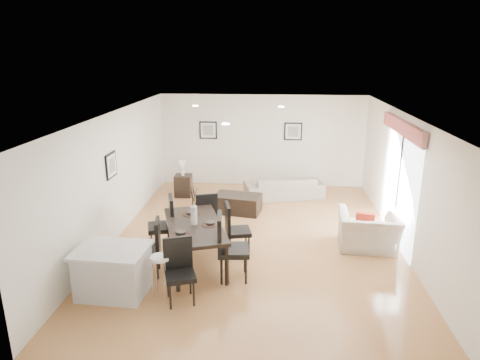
# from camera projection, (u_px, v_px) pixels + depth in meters

# --- Properties ---
(ground) EXTENTS (8.00, 8.00, 0.00)m
(ground) POSITION_uv_depth(u_px,v_px,m) (255.00, 240.00, 9.21)
(ground) COLOR tan
(ground) RESTS_ON ground
(wall_back) EXTENTS (6.00, 0.04, 2.70)m
(wall_back) POSITION_uv_depth(u_px,v_px,m) (262.00, 141.00, 12.63)
(wall_back) COLOR white
(wall_back) RESTS_ON ground
(wall_front) EXTENTS (6.00, 0.04, 2.70)m
(wall_front) POSITION_uv_depth(u_px,v_px,m) (240.00, 278.00, 5.00)
(wall_front) COLOR white
(wall_front) RESTS_ON ground
(wall_left) EXTENTS (0.04, 8.00, 2.70)m
(wall_left) POSITION_uv_depth(u_px,v_px,m) (115.00, 176.00, 9.05)
(wall_left) COLOR white
(wall_left) RESTS_ON ground
(wall_right) EXTENTS (0.04, 8.00, 2.70)m
(wall_right) POSITION_uv_depth(u_px,v_px,m) (405.00, 183.00, 8.58)
(wall_right) COLOR white
(wall_right) RESTS_ON ground
(ceiling) EXTENTS (6.00, 8.00, 0.02)m
(ceiling) POSITION_uv_depth(u_px,v_px,m) (257.00, 114.00, 8.43)
(ceiling) COLOR white
(ceiling) RESTS_ON wall_back
(sofa) EXTENTS (2.27, 1.34, 0.62)m
(sofa) POSITION_uv_depth(u_px,v_px,m) (284.00, 187.00, 11.77)
(sofa) COLOR gray
(sofa) RESTS_ON ground
(armchair) EXTENTS (1.26, 1.12, 0.77)m
(armchair) POSITION_uv_depth(u_px,v_px,m) (368.00, 231.00, 8.71)
(armchair) COLOR beige
(armchair) RESTS_ON ground
(dining_table) EXTENTS (1.54, 2.15, 0.81)m
(dining_table) POSITION_uv_depth(u_px,v_px,m) (194.00, 228.00, 7.98)
(dining_table) COLOR black
(dining_table) RESTS_ON ground
(dining_chair_wnear) EXTENTS (0.55, 0.55, 1.05)m
(dining_chair_wnear) POSITION_uv_depth(u_px,v_px,m) (152.00, 245.00, 7.62)
(dining_chair_wnear) COLOR black
(dining_chair_wnear) RESTS_ON ground
(dining_chair_wfar) EXTENTS (0.64, 0.64, 1.14)m
(dining_chair_wfar) POSITION_uv_depth(u_px,v_px,m) (166.00, 221.00, 8.55)
(dining_chair_wfar) COLOR black
(dining_chair_wfar) RESTS_ON ground
(dining_chair_enear) EXTENTS (0.60, 0.60, 1.21)m
(dining_chair_enear) POSITION_uv_depth(u_px,v_px,m) (227.00, 244.00, 7.46)
(dining_chair_enear) COLOR black
(dining_chair_enear) RESTS_ON ground
(dining_chair_efar) EXTENTS (0.57, 0.57, 1.06)m
(dining_chair_efar) POSITION_uv_depth(u_px,v_px,m) (234.00, 226.00, 8.41)
(dining_chair_efar) COLOR black
(dining_chair_efar) RESTS_ON ground
(dining_chair_head) EXTENTS (0.60, 0.60, 1.05)m
(dining_chair_head) POSITION_uv_depth(u_px,v_px,m) (179.00, 266.00, 6.86)
(dining_chair_head) COLOR black
(dining_chair_head) RESTS_ON ground
(dining_chair_foot) EXTENTS (0.58, 0.58, 1.03)m
(dining_chair_foot) POSITION_uv_depth(u_px,v_px,m) (206.00, 212.00, 9.18)
(dining_chair_foot) COLOR black
(dining_chair_foot) RESTS_ON ground
(vase) EXTENTS (0.79, 1.30, 0.73)m
(vase) POSITION_uv_depth(u_px,v_px,m) (194.00, 208.00, 7.86)
(vase) COLOR white
(vase) RESTS_ON dining_table
(coffee_table) EXTENTS (1.24, 0.88, 0.45)m
(coffee_table) POSITION_uv_depth(u_px,v_px,m) (238.00, 203.00, 10.73)
(coffee_table) COLOR black
(coffee_table) RESTS_ON ground
(side_table) EXTENTS (0.47, 0.47, 0.60)m
(side_table) POSITION_uv_depth(u_px,v_px,m) (183.00, 186.00, 11.91)
(side_table) COLOR black
(side_table) RESTS_ON ground
(table_lamp) EXTENTS (0.21, 0.21, 0.40)m
(table_lamp) POSITION_uv_depth(u_px,v_px,m) (183.00, 166.00, 11.75)
(table_lamp) COLOR white
(table_lamp) RESTS_ON side_table
(cushion) EXTENTS (0.38, 0.19, 0.37)m
(cushion) POSITION_uv_depth(u_px,v_px,m) (365.00, 222.00, 8.54)
(cushion) COLOR maroon
(cushion) RESTS_ON armchair
(kitchen_island) EXTENTS (1.21, 0.95, 0.81)m
(kitchen_island) POSITION_uv_depth(u_px,v_px,m) (113.00, 271.00, 7.08)
(kitchen_island) COLOR silver
(kitchen_island) RESTS_ON ground
(bar_stool) EXTENTS (0.32, 0.32, 0.71)m
(bar_stool) POSITION_uv_depth(u_px,v_px,m) (160.00, 262.00, 6.96)
(bar_stool) COLOR white
(bar_stool) RESTS_ON ground
(framed_print_back_left) EXTENTS (0.52, 0.04, 0.52)m
(framed_print_back_left) POSITION_uv_depth(u_px,v_px,m) (208.00, 130.00, 12.64)
(framed_print_back_left) COLOR black
(framed_print_back_left) RESTS_ON wall_back
(framed_print_back_right) EXTENTS (0.52, 0.04, 0.52)m
(framed_print_back_right) POSITION_uv_depth(u_px,v_px,m) (293.00, 131.00, 12.45)
(framed_print_back_right) COLOR black
(framed_print_back_right) RESTS_ON wall_back
(framed_print_left_wall) EXTENTS (0.04, 0.52, 0.52)m
(framed_print_left_wall) POSITION_uv_depth(u_px,v_px,m) (111.00, 165.00, 8.77)
(framed_print_left_wall) COLOR black
(framed_print_left_wall) RESTS_ON wall_left
(sliding_door) EXTENTS (0.12, 2.70, 2.57)m
(sliding_door) POSITION_uv_depth(u_px,v_px,m) (400.00, 164.00, 8.78)
(sliding_door) COLOR white
(sliding_door) RESTS_ON wall_right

